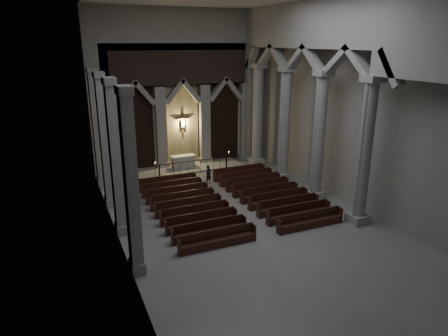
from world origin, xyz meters
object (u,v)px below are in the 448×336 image
object	(u,v)px
candle_stand_right	(229,163)
pews	(230,201)
worshipper	(209,175)
altar_rail	(194,165)
candle_stand_left	(155,175)
altar	(183,161)

from	to	relation	value
candle_stand_right	pews	bearing A→B (deg)	-113.29
pews	worshipper	size ratio (longest dim) A/B	6.94
altar_rail	pews	distance (m)	6.75
candle_stand_left	pews	world-z (taller)	candle_stand_left
altar	candle_stand_left	distance (m)	3.11
candle_stand_right	pews	world-z (taller)	candle_stand_right
worshipper	altar	bearing A→B (deg)	77.73
pews	candle_stand_right	bearing A→B (deg)	66.71
pews	candle_stand_left	bearing A→B (deg)	114.74
altar	candle_stand_left	world-z (taller)	candle_stand_left
candle_stand_left	worshipper	bearing A→B (deg)	-36.05
altar_rail	pews	size ratio (longest dim) A/B	0.58
altar_rail	candle_stand_right	size ratio (longest dim) A/B	4.07
candle_stand_left	pews	distance (m)	7.23
altar_rail	candle_stand_left	distance (m)	3.05
altar_rail	candle_stand_right	distance (m)	3.07
altar	worshipper	world-z (taller)	worshipper
altar	altar_rail	xyz separation A→B (m)	(0.37, -1.43, 0.08)
altar	worshipper	distance (m)	4.01
altar_rail	worshipper	size ratio (longest dim) A/B	4.03
candle_stand_right	worshipper	xyz separation A→B (m)	(-2.82, -2.84, 0.31)
candle_stand_left	candle_stand_right	bearing A→B (deg)	4.56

